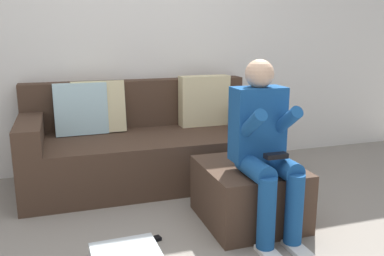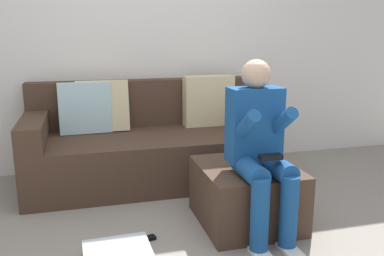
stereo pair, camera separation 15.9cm
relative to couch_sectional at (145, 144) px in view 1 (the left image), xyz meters
name	(u,v)px [view 1 (the left image)]	position (x,y,z in m)	size (l,w,h in m)	color
wall_back	(131,36)	(-0.01, 0.45, 0.93)	(6.37, 0.10, 2.52)	silver
couch_sectional	(145,144)	(0.00, 0.00, 0.00)	(2.06, 0.93, 0.89)	#473326
ottoman	(249,193)	(0.51, -1.05, -0.12)	(0.63, 0.68, 0.41)	#473326
person_seated	(265,143)	(0.52, -1.24, 0.28)	(0.34, 0.60, 1.13)	#194C8C
remote_by_storage_bin	(149,241)	(-0.22, -1.14, -0.31)	(0.16, 0.05, 0.02)	black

